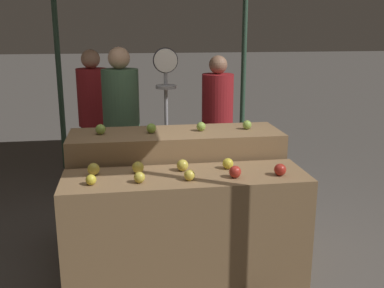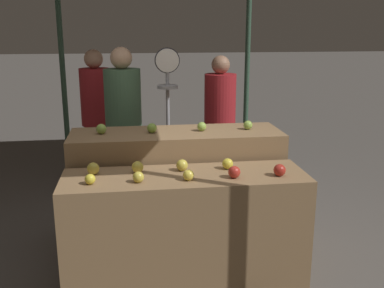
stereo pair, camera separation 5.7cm
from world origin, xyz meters
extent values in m
plane|color=#59544F|center=(0.00, 0.00, 0.00)|extent=(60.00, 60.00, 0.00)
cylinder|color=#33513D|center=(-1.23, 3.02, 1.32)|extent=(0.07, 0.07, 2.64)
cylinder|color=#33513D|center=(1.23, 3.02, 1.32)|extent=(0.07, 0.07, 2.64)
cube|color=olive|center=(0.00, 0.00, 0.42)|extent=(1.77, 0.55, 0.84)
cube|color=olive|center=(0.00, 0.60, 0.51)|extent=(1.77, 0.55, 1.02)
sphere|color=gold|center=(-0.66, -0.10, 0.87)|extent=(0.07, 0.07, 0.07)
sphere|color=gold|center=(-0.34, -0.11, 0.88)|extent=(0.08, 0.08, 0.08)
sphere|color=yellow|center=(0.01, -0.12, 0.88)|extent=(0.08, 0.08, 0.08)
sphere|color=#B72D23|center=(0.33, -0.11, 0.88)|extent=(0.09, 0.09, 0.09)
sphere|color=#AD281E|center=(0.67, -0.11, 0.88)|extent=(0.09, 0.09, 0.09)
sphere|color=gold|center=(-0.66, 0.11, 0.88)|extent=(0.09, 0.09, 0.09)
sphere|color=gold|center=(-0.34, 0.10, 0.88)|extent=(0.09, 0.09, 0.09)
sphere|color=gold|center=(-0.01, 0.10, 0.88)|extent=(0.09, 0.09, 0.09)
sphere|color=gold|center=(0.33, 0.10, 0.88)|extent=(0.08, 0.08, 0.08)
sphere|color=#8EB247|center=(-0.62, 0.61, 1.06)|extent=(0.08, 0.08, 0.08)
sphere|color=#84AD3D|center=(-0.20, 0.59, 1.06)|extent=(0.08, 0.08, 0.08)
sphere|color=#8EB247|center=(0.22, 0.60, 1.06)|extent=(0.08, 0.08, 0.08)
sphere|color=#8EB247|center=(0.62, 0.60, 1.06)|extent=(0.08, 0.08, 0.08)
cylinder|color=#99999E|center=(-0.01, 1.32, 0.79)|extent=(0.04, 0.04, 1.58)
cylinder|color=black|center=(-0.01, 1.31, 1.56)|extent=(0.24, 0.01, 0.24)
cylinder|color=silver|center=(-0.01, 1.30, 1.56)|extent=(0.22, 0.02, 0.22)
cylinder|color=#99999E|center=(-0.01, 1.30, 1.38)|extent=(0.01, 0.01, 0.14)
cylinder|color=#99999E|center=(-0.01, 1.30, 1.31)|extent=(0.20, 0.20, 0.03)
cube|color=#2D2D38|center=(-0.45, 1.58, 0.39)|extent=(0.33, 0.27, 0.78)
cylinder|color=#476B4C|center=(-0.45, 1.58, 1.12)|extent=(0.50, 0.50, 0.68)
sphere|color=tan|center=(-0.45, 1.58, 1.57)|extent=(0.22, 0.22, 0.22)
cube|color=#2D2D38|center=(0.64, 1.91, 0.36)|extent=(0.31, 0.25, 0.73)
cylinder|color=maroon|center=(0.64, 1.91, 1.04)|extent=(0.47, 0.47, 0.63)
sphere|color=#936B51|center=(0.64, 1.91, 1.46)|extent=(0.21, 0.21, 0.21)
cube|color=#2D2D38|center=(-0.77, 2.22, 0.38)|extent=(0.30, 0.26, 0.76)
cylinder|color=maroon|center=(-0.77, 2.22, 1.08)|extent=(0.47, 0.47, 0.66)
sphere|color=tan|center=(-0.77, 2.22, 1.52)|extent=(0.21, 0.21, 0.21)
camera|label=1|loc=(-0.43, -3.03, 1.88)|focal=42.00mm
camera|label=2|loc=(-0.37, -3.04, 1.88)|focal=42.00mm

